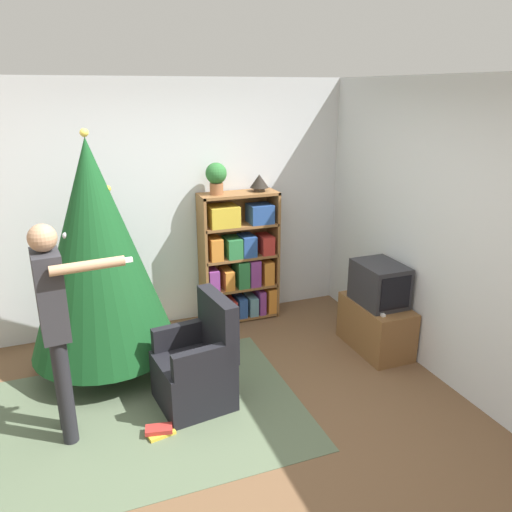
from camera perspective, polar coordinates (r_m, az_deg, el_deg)
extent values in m
plane|color=brown|center=(4.06, -3.46, -19.24)|extent=(14.00, 14.00, 0.00)
cube|color=silver|center=(5.37, -10.56, 5.53)|extent=(8.00, 0.10, 2.60)
cube|color=silver|center=(4.45, 22.48, 1.70)|extent=(0.10, 8.00, 2.60)
cube|color=#56664C|center=(4.28, -13.63, -17.43)|extent=(2.64, 1.86, 0.01)
cube|color=brown|center=(5.38, -6.08, -0.65)|extent=(0.03, 0.32, 1.44)
cube|color=brown|center=(5.63, 1.99, 0.33)|extent=(0.03, 0.32, 1.44)
cube|color=brown|center=(5.31, -2.04, 7.08)|extent=(0.85, 0.32, 0.03)
cube|color=brown|center=(5.63, -2.47, 0.33)|extent=(0.85, 0.01, 1.44)
cube|color=brown|center=(5.75, -1.88, -6.67)|extent=(0.82, 0.32, 0.03)
cube|color=#843889|center=(5.56, -4.96, -5.98)|extent=(0.07, 0.23, 0.27)
cube|color=#B22D28|center=(5.63, -4.15, -5.85)|extent=(0.10, 0.31, 0.23)
cube|color=#B22D28|center=(5.66, -2.97, -5.85)|extent=(0.09, 0.29, 0.20)
cube|color=#284C93|center=(5.69, -1.89, -5.59)|extent=(0.09, 0.30, 0.22)
cube|color=#5B899E|center=(5.70, -0.56, -5.56)|extent=(0.10, 0.23, 0.21)
cube|color=#843889|center=(5.74, 0.35, -5.05)|extent=(0.07, 0.28, 0.27)
cube|color=orange|center=(5.78, 1.41, -4.81)|extent=(0.09, 0.29, 0.29)
cube|color=brown|center=(5.61, -1.91, -3.42)|extent=(0.82, 0.32, 0.03)
cube|color=#843889|center=(5.45, -5.10, -2.62)|extent=(0.11, 0.28, 0.24)
cube|color=orange|center=(5.50, -3.35, -2.56)|extent=(0.10, 0.27, 0.21)
cube|color=#2D7A42|center=(5.53, -1.76, -1.92)|extent=(0.13, 0.27, 0.30)
cube|color=#843889|center=(5.57, -0.43, -1.76)|extent=(0.12, 0.26, 0.30)
cube|color=orange|center=(5.64, 1.05, -1.70)|extent=(0.12, 0.28, 0.26)
cube|color=brown|center=(5.49, -1.95, 0.00)|extent=(0.82, 0.32, 0.03)
cube|color=orange|center=(5.35, -4.81, 0.93)|extent=(0.13, 0.28, 0.24)
cube|color=#2D7A42|center=(5.40, -2.73, 1.03)|extent=(0.16, 0.27, 0.21)
cube|color=#284C93|center=(5.44, -1.05, 1.26)|extent=(0.15, 0.25, 0.23)
cube|color=#B22D28|center=(5.52, 1.04, 1.39)|extent=(0.14, 0.26, 0.20)
cube|color=brown|center=(5.39, -1.99, 3.56)|extent=(0.82, 0.32, 0.03)
cube|color=gold|center=(5.28, -3.83, 4.61)|extent=(0.31, 0.29, 0.22)
cube|color=#284C93|center=(5.40, 0.44, 4.88)|extent=(0.25, 0.25, 0.20)
cube|color=brown|center=(5.14, 13.52, -7.75)|extent=(0.43, 0.78, 0.49)
cube|color=#28282D|center=(4.96, 13.91, -3.08)|extent=(0.39, 0.51, 0.41)
cube|color=black|center=(4.77, 15.67, -4.14)|extent=(0.32, 0.01, 0.32)
cube|color=white|center=(4.79, 14.04, -6.38)|extent=(0.04, 0.12, 0.02)
cylinder|color=#4C3323|center=(4.96, -16.47, -11.64)|extent=(0.36, 0.36, 0.10)
cylinder|color=brown|center=(4.91, -16.59, -10.53)|extent=(0.08, 0.08, 0.12)
cone|color=#14471E|center=(4.52, -17.76, 0.76)|extent=(1.29, 1.29, 1.90)
sphere|color=silver|center=(4.37, -20.89, 2.19)|extent=(0.06, 0.06, 0.06)
sphere|color=gold|center=(4.55, -19.10, 6.88)|extent=(0.06, 0.06, 0.06)
sphere|color=silver|center=(4.98, -18.10, -1.04)|extent=(0.06, 0.06, 0.06)
sphere|color=red|center=(5.13, -20.70, -5.11)|extent=(0.07, 0.07, 0.07)
sphere|color=gold|center=(4.43, -16.62, 7.37)|extent=(0.06, 0.06, 0.06)
sphere|color=#B74C93|center=(4.39, -20.96, -8.69)|extent=(0.07, 0.07, 0.07)
sphere|color=#E5CC4C|center=(4.34, -19.06, 13.19)|extent=(0.07, 0.07, 0.07)
cube|color=black|center=(4.25, -7.15, -13.95)|extent=(0.63, 0.63, 0.42)
cube|color=black|center=(4.10, -4.39, -7.76)|extent=(0.19, 0.57, 0.50)
cube|color=black|center=(4.29, -8.51, -8.89)|extent=(0.51, 0.14, 0.20)
cube|color=black|center=(3.90, -6.01, -11.82)|extent=(0.51, 0.14, 0.20)
cylinder|color=#232328|center=(4.11, -21.30, -13.09)|extent=(0.11, 0.11, 0.83)
cylinder|color=#232328|center=(3.95, -20.99, -14.38)|extent=(0.11, 0.11, 0.83)
cube|color=#2D2D33|center=(3.71, -22.45, -4.12)|extent=(0.21, 0.34, 0.62)
cylinder|color=tan|center=(3.91, -22.67, -3.51)|extent=(0.07, 0.07, 0.50)
cylinder|color=tan|center=(3.46, -18.68, -1.07)|extent=(0.48, 0.12, 0.07)
cube|color=white|center=(3.50, -14.82, -0.49)|extent=(0.11, 0.05, 0.03)
sphere|color=tan|center=(3.58, -23.24, 1.90)|extent=(0.19, 0.19, 0.19)
cylinder|color=#935B38|center=(5.22, -4.53, 7.68)|extent=(0.14, 0.14, 0.12)
sphere|color=#2D7033|center=(5.20, -4.58, 9.40)|extent=(0.22, 0.22, 0.22)
cylinder|color=#473828|center=(5.38, 0.38, 7.63)|extent=(0.12, 0.12, 0.04)
cone|color=black|center=(5.37, 0.38, 8.57)|extent=(0.20, 0.20, 0.14)
cube|color=orange|center=(4.69, -9.68, -13.52)|extent=(0.21, 0.15, 0.03)
cube|color=#284C93|center=(4.67, -9.60, -13.21)|extent=(0.19, 0.13, 0.03)
cube|color=beige|center=(4.65, -9.68, -12.96)|extent=(0.19, 0.15, 0.02)
cube|color=gold|center=(4.06, -10.84, -19.23)|extent=(0.22, 0.16, 0.03)
cube|color=#B22D28|center=(4.05, -11.04, -18.86)|extent=(0.22, 0.14, 0.04)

